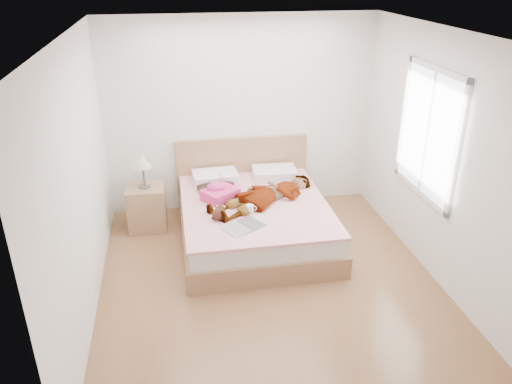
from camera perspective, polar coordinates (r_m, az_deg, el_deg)
ground at (r=5.50m, az=1.57°, el=-10.35°), size 4.00×4.00×0.00m
woman at (r=6.07m, az=1.10°, el=0.00°), size 1.61×1.27×0.21m
hair at (r=6.43m, az=-4.66°, el=0.80°), size 0.50×0.61×0.09m
phone at (r=6.33m, az=-4.04°, el=1.91°), size 0.09×0.11×0.06m
room_shell at (r=5.67m, az=19.10°, el=6.36°), size 4.00×4.00×4.00m
bed at (r=6.22m, az=-0.30°, el=-2.83°), size 1.80×2.08×1.00m
towel at (r=6.12m, az=-4.21°, el=-0.05°), size 0.51×0.49×0.21m
magazine at (r=5.50m, az=-1.30°, el=-3.94°), size 0.53×0.48×0.03m
coffee_mug at (r=5.78m, az=-0.68°, el=-1.95°), size 0.13×0.09×0.10m
plush_toy at (r=5.67m, az=-4.25°, el=-2.41°), size 0.20×0.26×0.13m
nightstand at (r=6.55m, az=-12.39°, el=-1.38°), size 0.49×0.44×1.02m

